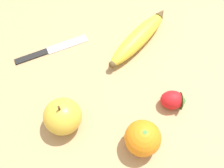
# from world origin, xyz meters

# --- Properties ---
(ground_plane) EXTENTS (3.00, 3.00, 0.00)m
(ground_plane) POSITION_xyz_m (0.00, 0.00, 0.00)
(ground_plane) COLOR tan
(banana) EXTENTS (0.22, 0.10, 0.04)m
(banana) POSITION_xyz_m (0.13, -0.07, 0.02)
(banana) COLOR yellow
(banana) RESTS_ON ground_plane
(orange) EXTENTS (0.07, 0.07, 0.07)m
(orange) POSITION_xyz_m (-0.12, -0.17, 0.04)
(orange) COLOR orange
(orange) RESTS_ON ground_plane
(strawberry) EXTENTS (0.06, 0.07, 0.04)m
(strawberry) POSITION_xyz_m (-0.01, -0.20, 0.02)
(strawberry) COLOR red
(strawberry) RESTS_ON ground_plane
(apple) EXTENTS (0.08, 0.08, 0.08)m
(apple) POSITION_xyz_m (-0.14, 0.00, 0.04)
(apple) COLOR gold
(apple) RESTS_ON ground_plane
(paring_knife) EXTENTS (0.15, 0.14, 0.01)m
(paring_knife) POSITION_xyz_m (0.02, 0.13, 0.00)
(paring_knife) COLOR silver
(paring_knife) RESTS_ON ground_plane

